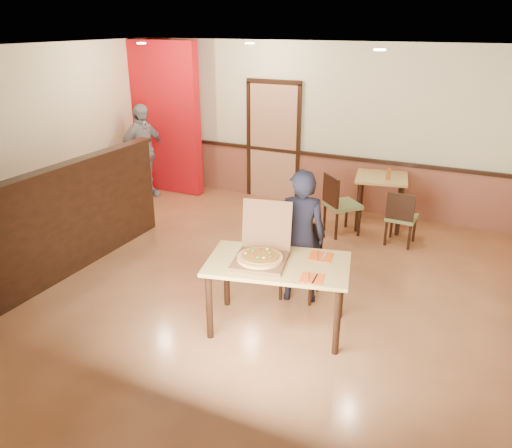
# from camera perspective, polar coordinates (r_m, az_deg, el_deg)

# --- Properties ---
(floor) EXTENTS (7.00, 7.00, 0.00)m
(floor) POSITION_cam_1_polar(r_m,az_deg,el_deg) (6.30, -4.11, -7.31)
(floor) COLOR #C47B4C
(floor) RESTS_ON ground
(ceiling) EXTENTS (7.00, 7.00, 0.00)m
(ceiling) POSITION_cam_1_polar(r_m,az_deg,el_deg) (5.49, -4.94, 19.04)
(ceiling) COLOR black
(ceiling) RESTS_ON wall_back
(wall_back) EXTENTS (7.00, 0.00, 7.00)m
(wall_back) POSITION_cam_1_polar(r_m,az_deg,el_deg) (8.85, 6.98, 11.00)
(wall_back) COLOR beige
(wall_back) RESTS_ON floor
(wall_left) EXTENTS (0.00, 7.00, 7.00)m
(wall_left) POSITION_cam_1_polar(r_m,az_deg,el_deg) (8.03, -26.96, 7.61)
(wall_left) COLOR beige
(wall_left) RESTS_ON floor
(wainscot_back) EXTENTS (7.00, 0.04, 0.90)m
(wainscot_back) POSITION_cam_1_polar(r_m,az_deg,el_deg) (9.06, 6.64, 5.07)
(wainscot_back) COLOR brown
(wainscot_back) RESTS_ON floor
(chair_rail_back) EXTENTS (7.00, 0.06, 0.06)m
(chair_rail_back) POSITION_cam_1_polar(r_m,az_deg,el_deg) (8.91, 6.73, 7.92)
(chair_rail_back) COLOR black
(chair_rail_back) RESTS_ON wall_back
(back_door) EXTENTS (0.90, 0.06, 2.10)m
(back_door) POSITION_cam_1_polar(r_m,az_deg,el_deg) (9.17, 2.01, 9.30)
(back_door) COLOR tan
(back_door) RESTS_ON wall_back
(booth_partition) EXTENTS (0.20, 3.10, 1.44)m
(booth_partition) POSITION_cam_1_polar(r_m,az_deg,el_deg) (6.98, -19.57, 1.12)
(booth_partition) COLOR black
(booth_partition) RESTS_ON floor
(red_accent_panel) EXTENTS (1.60, 0.20, 2.78)m
(red_accent_panel) POSITION_cam_1_polar(r_m,az_deg,el_deg) (9.73, -10.75, 11.79)
(red_accent_panel) COLOR #B70D13
(red_accent_panel) RESTS_ON floor
(spot_a) EXTENTS (0.14, 0.14, 0.02)m
(spot_a) POSITION_cam_1_polar(r_m,az_deg,el_deg) (8.27, -12.97, 19.49)
(spot_a) COLOR #FFE3B2
(spot_a) RESTS_ON ceiling
(spot_b) EXTENTS (0.14, 0.14, 0.02)m
(spot_b) POSITION_cam_1_polar(r_m,az_deg,el_deg) (8.07, -0.72, 19.96)
(spot_b) COLOR #FFE3B2
(spot_b) RESTS_ON ceiling
(spot_c) EXTENTS (0.14, 0.14, 0.02)m
(spot_c) POSITION_cam_1_polar(r_m,az_deg,el_deg) (6.40, 13.97, 18.77)
(spot_c) COLOR #FFE3B2
(spot_c) RESTS_ON ceiling
(main_table) EXTENTS (1.62, 1.15, 0.78)m
(main_table) POSITION_cam_1_polar(r_m,az_deg,el_deg) (5.22, 2.51, -5.47)
(main_table) COLOR tan
(main_table) RESTS_ON floor
(diner_chair) EXTENTS (0.47, 0.47, 0.88)m
(diner_chair) POSITION_cam_1_polar(r_m,az_deg,el_deg) (5.99, 5.29, -3.78)
(diner_chair) COLOR olive
(diner_chair) RESTS_ON floor
(side_chair_left) EXTENTS (0.67, 0.67, 0.95)m
(side_chair_left) POSITION_cam_1_polar(r_m,az_deg,el_deg) (7.74, 9.43, 2.47)
(side_chair_left) COLOR olive
(side_chair_left) RESTS_ON floor
(side_chair_right) EXTENTS (0.43, 0.43, 0.84)m
(side_chair_right) POSITION_cam_1_polar(r_m,az_deg,el_deg) (7.57, 16.24, 0.88)
(side_chair_right) COLOR olive
(side_chair_right) RESTS_ON floor
(side_table) EXTENTS (0.91, 0.91, 0.84)m
(side_table) POSITION_cam_1_polar(r_m,az_deg,el_deg) (8.15, 14.08, 4.08)
(side_table) COLOR tan
(side_table) RESTS_ON floor
(diner) EXTENTS (0.68, 0.56, 1.61)m
(diner) POSITION_cam_1_polar(r_m,az_deg,el_deg) (5.72, 5.12, -1.49)
(diner) COLOR black
(diner) RESTS_ON floor
(passerby) EXTENTS (0.67, 1.09, 1.73)m
(passerby) POSITION_cam_1_polar(r_m,az_deg,el_deg) (9.50, -12.83, 8.08)
(passerby) COLOR gray
(passerby) RESTS_ON floor
(pizza_box) EXTENTS (0.65, 0.72, 0.56)m
(pizza_box) POSITION_cam_1_polar(r_m,az_deg,el_deg) (5.17, 0.61, -3.46)
(pizza_box) COLOR brown
(pizza_box) RESTS_ON main_table
(pizza) EXTENTS (0.61, 0.61, 0.03)m
(pizza) POSITION_cam_1_polar(r_m,az_deg,el_deg) (5.13, 0.46, -3.90)
(pizza) COLOR #DD9850
(pizza) RESTS_ON pizza_box
(napkin_near) EXTENTS (0.26, 0.26, 0.01)m
(napkin_near) POSITION_cam_1_polar(r_m,az_deg,el_deg) (4.88, 6.39, -6.19)
(napkin_near) COLOR #E44710
(napkin_near) RESTS_ON main_table
(napkin_far) EXTENTS (0.27, 0.27, 0.01)m
(napkin_far) POSITION_cam_1_polar(r_m,az_deg,el_deg) (5.32, 7.40, -3.71)
(napkin_far) COLOR #E44710
(napkin_far) RESTS_ON main_table
(condiment) EXTENTS (0.06, 0.06, 0.16)m
(condiment) POSITION_cam_1_polar(r_m,az_deg,el_deg) (7.94, 14.89, 5.52)
(condiment) COLOR #99511B
(condiment) RESTS_ON side_table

